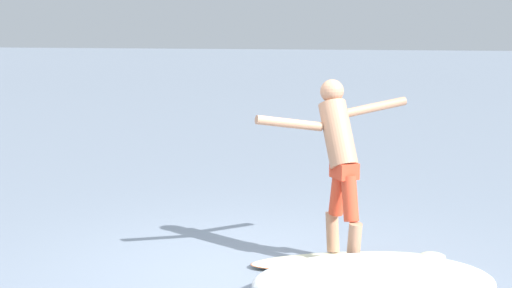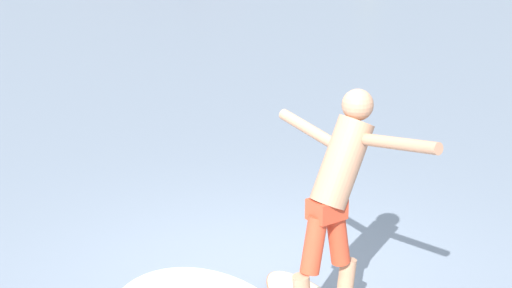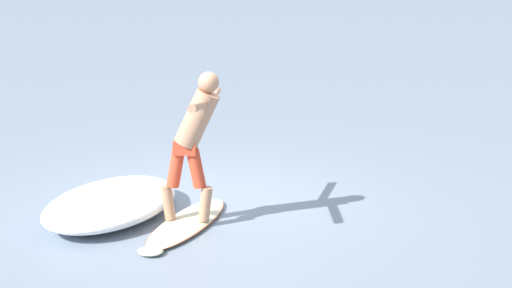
% 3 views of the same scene
% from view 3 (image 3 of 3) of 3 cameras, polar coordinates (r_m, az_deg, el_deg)
% --- Properties ---
extents(ground_plane, '(200.00, 200.00, 0.00)m').
position_cam_3_polar(ground_plane, '(10.98, -3.25, -3.88)').
color(ground_plane, gray).
extents(surfboard, '(1.31, 2.00, 0.21)m').
position_cam_3_polar(surfboard, '(10.13, -4.69, -5.31)').
color(surfboard, beige).
rests_on(surfboard, ground).
extents(surfer, '(1.16, 1.35, 1.78)m').
position_cam_3_polar(surfer, '(9.82, -4.07, 0.72)').
color(surfer, tan).
rests_on(surfer, surfboard).
extents(wave_foam_at_tail, '(2.11, 2.50, 0.33)m').
position_cam_3_polar(wave_foam_at_tail, '(10.56, -9.66, -3.91)').
color(wave_foam_at_tail, white).
rests_on(wave_foam_at_tail, ground).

